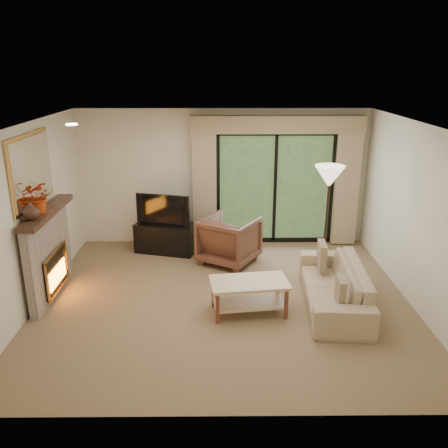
{
  "coord_description": "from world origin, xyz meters",
  "views": [
    {
      "loc": [
        -0.06,
        -6.4,
        3.36
      ],
      "look_at": [
        0.0,
        0.3,
        1.1
      ],
      "focal_mm": 38.0,
      "sensor_mm": 36.0,
      "label": 1
    }
  ],
  "objects_px": {
    "media_console": "(166,238)",
    "coffee_table": "(249,297)",
    "sofa": "(334,285)",
    "armchair": "(229,240)"
  },
  "relations": [
    {
      "from": "sofa",
      "to": "coffee_table",
      "type": "distance_m",
      "value": 1.29
    },
    {
      "from": "armchair",
      "to": "sofa",
      "type": "height_order",
      "value": "armchair"
    },
    {
      "from": "media_console",
      "to": "sofa",
      "type": "bearing_deg",
      "value": -23.04
    },
    {
      "from": "media_console",
      "to": "armchair",
      "type": "xyz_separation_m",
      "value": [
        1.18,
        -0.51,
        0.14
      ]
    },
    {
      "from": "media_console",
      "to": "sofa",
      "type": "distance_m",
      "value": 3.4
    },
    {
      "from": "media_console",
      "to": "coffee_table",
      "type": "distance_m",
      "value": 2.74
    },
    {
      "from": "media_console",
      "to": "sofa",
      "type": "xyz_separation_m",
      "value": [
        2.68,
        -2.09,
        0.03
      ]
    },
    {
      "from": "media_console",
      "to": "armchair",
      "type": "height_order",
      "value": "armchair"
    },
    {
      "from": "sofa",
      "to": "coffee_table",
      "type": "height_order",
      "value": "sofa"
    },
    {
      "from": "coffee_table",
      "to": "armchair",
      "type": "bearing_deg",
      "value": 90.36
    }
  ]
}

